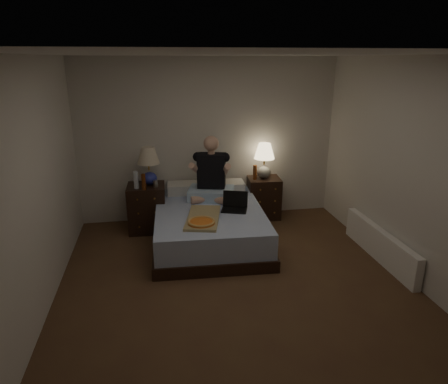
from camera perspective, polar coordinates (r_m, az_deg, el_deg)
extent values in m
cube|color=brown|center=(4.63, 2.02, -13.59)|extent=(4.00, 4.50, 0.00)
cube|color=white|center=(3.92, 2.45, 19.10)|extent=(4.00, 4.50, 0.00)
cube|color=silver|center=(6.25, -2.19, 7.36)|extent=(4.00, 0.00, 2.50)
cube|color=silver|center=(2.16, 15.50, -16.30)|extent=(4.00, 0.00, 2.50)
cube|color=silver|center=(4.18, -25.69, -0.19)|extent=(0.00, 4.50, 2.50)
cube|color=silver|center=(4.92, 25.64, 2.44)|extent=(0.00, 4.50, 2.50)
cube|color=#5A79B5|center=(5.61, -2.13, -4.77)|extent=(1.55, 2.01, 0.49)
cube|color=black|center=(6.04, -10.93, -2.24)|extent=(0.56, 0.51, 0.70)
cube|color=black|center=(6.48, 5.65, -0.78)|extent=(0.54, 0.49, 0.66)
cylinder|color=silver|center=(5.78, -12.46, 1.68)|extent=(0.07, 0.07, 0.25)
cylinder|color=#A4A4A0|center=(5.82, -9.75, 1.19)|extent=(0.07, 0.07, 0.10)
cylinder|color=#53250B|center=(5.71, -11.41, 1.42)|extent=(0.06, 0.06, 0.23)
cylinder|color=#622C0E|center=(6.27, 4.44, 2.84)|extent=(0.06, 0.06, 0.23)
cube|color=white|center=(5.51, 21.37, -7.04)|extent=(0.10, 1.60, 0.40)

